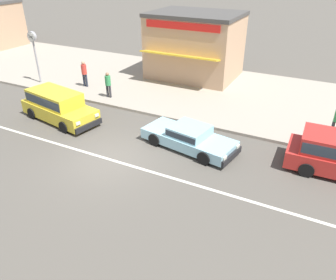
{
  "coord_description": "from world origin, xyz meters",
  "views": [
    {
      "loc": [
        7.63,
        -9.52,
        7.62
      ],
      "look_at": [
        2.07,
        1.41,
        0.8
      ],
      "focal_mm": 35.0,
      "sensor_mm": 36.0,
      "label": 1
    }
  ],
  "objects_px": {
    "minivan_yellow_2": "(58,105)",
    "shopfront_mid_block": "(195,45)",
    "pedestrian_near_clock": "(84,72)",
    "street_clock": "(34,45)",
    "sedan_pale_blue_0": "(189,137)",
    "pedestrian_mid_kerb": "(108,83)"
  },
  "relations": [
    {
      "from": "sedan_pale_blue_0",
      "to": "minivan_yellow_2",
      "type": "height_order",
      "value": "minivan_yellow_2"
    },
    {
      "from": "sedan_pale_blue_0",
      "to": "street_clock",
      "type": "xyz_separation_m",
      "value": [
        -12.58,
        3.28,
        2.16
      ]
    },
    {
      "from": "pedestrian_mid_kerb",
      "to": "pedestrian_near_clock",
      "type": "bearing_deg",
      "value": 160.85
    },
    {
      "from": "sedan_pale_blue_0",
      "to": "street_clock",
      "type": "bearing_deg",
      "value": 165.4
    },
    {
      "from": "pedestrian_mid_kerb",
      "to": "shopfront_mid_block",
      "type": "relative_size",
      "value": 0.26
    },
    {
      "from": "minivan_yellow_2",
      "to": "street_clock",
      "type": "xyz_separation_m",
      "value": [
        -5.14,
        3.68,
        1.85
      ]
    },
    {
      "from": "pedestrian_near_clock",
      "to": "shopfront_mid_block",
      "type": "bearing_deg",
      "value": 44.7
    },
    {
      "from": "street_clock",
      "to": "minivan_yellow_2",
      "type": "bearing_deg",
      "value": -35.6
    },
    {
      "from": "minivan_yellow_2",
      "to": "shopfront_mid_block",
      "type": "relative_size",
      "value": 0.79
    },
    {
      "from": "pedestrian_near_clock",
      "to": "shopfront_mid_block",
      "type": "xyz_separation_m",
      "value": [
        5.5,
        5.44,
        1.19
      ]
    },
    {
      "from": "minivan_yellow_2",
      "to": "pedestrian_mid_kerb",
      "type": "distance_m",
      "value": 3.63
    },
    {
      "from": "sedan_pale_blue_0",
      "to": "minivan_yellow_2",
      "type": "xyz_separation_m",
      "value": [
        -7.44,
        -0.41,
        0.31
      ]
    },
    {
      "from": "pedestrian_near_clock",
      "to": "minivan_yellow_2",
      "type": "bearing_deg",
      "value": -67.49
    },
    {
      "from": "street_clock",
      "to": "pedestrian_near_clock",
      "type": "bearing_deg",
      "value": 12.9
    },
    {
      "from": "street_clock",
      "to": "pedestrian_mid_kerb",
      "type": "relative_size",
      "value": 2.18
    },
    {
      "from": "minivan_yellow_2",
      "to": "street_clock",
      "type": "relative_size",
      "value": 1.4
    },
    {
      "from": "sedan_pale_blue_0",
      "to": "shopfront_mid_block",
      "type": "bearing_deg",
      "value": 111.75
    },
    {
      "from": "pedestrian_mid_kerb",
      "to": "street_clock",
      "type": "bearing_deg",
      "value": 178.79
    },
    {
      "from": "street_clock",
      "to": "sedan_pale_blue_0",
      "type": "bearing_deg",
      "value": -14.6
    },
    {
      "from": "shopfront_mid_block",
      "to": "pedestrian_near_clock",
      "type": "bearing_deg",
      "value": -135.3
    },
    {
      "from": "shopfront_mid_block",
      "to": "street_clock",
      "type": "bearing_deg",
      "value": -144.86
    },
    {
      "from": "minivan_yellow_2",
      "to": "street_clock",
      "type": "bearing_deg",
      "value": 144.4
    }
  ]
}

